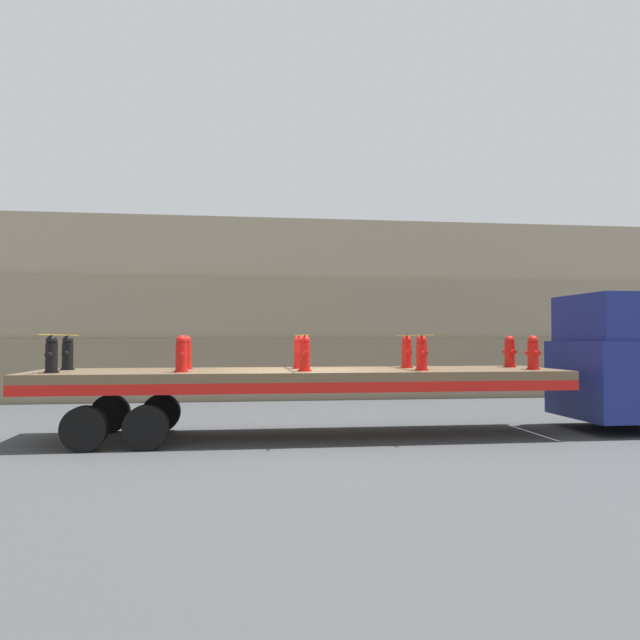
# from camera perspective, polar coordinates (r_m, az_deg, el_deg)

# --- Properties ---
(ground_plane) EXTENTS (120.00, 120.00, 0.00)m
(ground_plane) POSITION_cam_1_polar(r_m,az_deg,el_deg) (13.07, -1.69, -10.61)
(ground_plane) COLOR #3F4244
(rock_cliff) EXTENTS (60.00, 3.30, 6.03)m
(rock_cliff) POSITION_cam_1_polar(r_m,az_deg,el_deg) (21.95, -4.11, 0.90)
(rock_cliff) COLOR #84755B
(rock_cliff) RESTS_ON ground_plane
(truck_cab) EXTENTS (2.79, 2.58, 2.99)m
(truck_cab) POSITION_cam_1_polar(r_m,az_deg,el_deg) (15.52, 26.59, -3.57)
(truck_cab) COLOR navy
(truck_cab) RESTS_ON ground_plane
(flatbed_trailer) EXTENTS (10.77, 2.64, 1.38)m
(flatbed_trailer) POSITION_cam_1_polar(r_m,az_deg,el_deg) (12.90, -3.75, -5.53)
(flatbed_trailer) COLOR brown
(flatbed_trailer) RESTS_ON ground_plane
(fire_hydrant_black_near_0) EXTENTS (0.28, 0.54, 0.71)m
(fire_hydrant_black_near_0) POSITION_cam_1_polar(r_m,az_deg,el_deg) (12.76, -23.34, -2.93)
(fire_hydrant_black_near_0) COLOR black
(fire_hydrant_black_near_0) RESTS_ON flatbed_trailer
(fire_hydrant_black_far_0) EXTENTS (0.28, 0.54, 0.71)m
(fire_hydrant_black_far_0) POSITION_cam_1_polar(r_m,az_deg,el_deg) (13.84, -22.08, -2.84)
(fire_hydrant_black_far_0) COLOR black
(fire_hydrant_black_far_0) RESTS_ON flatbed_trailer
(fire_hydrant_red_near_1) EXTENTS (0.28, 0.54, 0.71)m
(fire_hydrant_red_near_1) POSITION_cam_1_polar(r_m,az_deg,el_deg) (12.33, -12.56, -3.08)
(fire_hydrant_red_near_1) COLOR red
(fire_hydrant_red_near_1) RESTS_ON flatbed_trailer
(fire_hydrant_red_far_1) EXTENTS (0.28, 0.54, 0.71)m
(fire_hydrant_red_far_1) POSITION_cam_1_polar(r_m,az_deg,el_deg) (13.45, -12.14, -2.96)
(fire_hydrant_red_far_1) COLOR red
(fire_hydrant_red_far_1) RESTS_ON flatbed_trailer
(fire_hydrant_red_near_2) EXTENTS (0.28, 0.54, 0.71)m
(fire_hydrant_red_near_2) POSITION_cam_1_polar(r_m,az_deg,el_deg) (12.35, -1.42, -3.12)
(fire_hydrant_red_near_2) COLOR red
(fire_hydrant_red_near_2) RESTS_ON flatbed_trailer
(fire_hydrant_red_far_2) EXTENTS (0.28, 0.54, 0.71)m
(fire_hydrant_red_far_2) POSITION_cam_1_polar(r_m,az_deg,el_deg) (13.47, -1.93, -3.00)
(fire_hydrant_red_far_2) COLOR red
(fire_hydrant_red_far_2) RESTS_ON flatbed_trailer
(fire_hydrant_red_near_3) EXTENTS (0.28, 0.54, 0.71)m
(fire_hydrant_red_near_3) POSITION_cam_1_polar(r_m,az_deg,el_deg) (12.83, 9.28, -3.04)
(fire_hydrant_red_near_3) COLOR red
(fire_hydrant_red_near_3) RESTS_ON flatbed_trailer
(fire_hydrant_red_far_3) EXTENTS (0.28, 0.54, 0.71)m
(fire_hydrant_red_far_3) POSITION_cam_1_polar(r_m,az_deg,el_deg) (13.91, 7.94, -2.94)
(fire_hydrant_red_far_3) COLOR red
(fire_hydrant_red_far_3) RESTS_ON flatbed_trailer
(fire_hydrant_red_near_4) EXTENTS (0.28, 0.54, 0.71)m
(fire_hydrant_red_near_4) POSITION_cam_1_polar(r_m,az_deg,el_deg) (13.72, 18.90, -2.88)
(fire_hydrant_red_near_4) COLOR red
(fire_hydrant_red_near_4) RESTS_ON flatbed_trailer
(fire_hydrant_red_far_4) EXTENTS (0.28, 0.54, 0.71)m
(fire_hydrant_red_far_4) POSITION_cam_1_polar(r_m,az_deg,el_deg) (14.73, 16.95, -2.81)
(fire_hydrant_red_far_4) COLOR red
(fire_hydrant_red_far_4) RESTS_ON flatbed_trailer
(cargo_strap_rear) EXTENTS (0.05, 2.75, 0.01)m
(cargo_strap_rear) POSITION_cam_1_polar(r_m,az_deg,el_deg) (13.30, -22.66, -1.27)
(cargo_strap_rear) COLOR yellow
(cargo_strap_rear) RESTS_ON fire_hydrant_black_near_0
(cargo_strap_middle) EXTENTS (0.05, 2.75, 0.01)m
(cargo_strap_middle) POSITION_cam_1_polar(r_m,az_deg,el_deg) (12.91, -1.68, -1.39)
(cargo_strap_middle) COLOR yellow
(cargo_strap_middle) RESTS_ON fire_hydrant_red_near_2
(cargo_strap_front) EXTENTS (0.05, 2.75, 0.01)m
(cargo_strap_front) POSITION_cam_1_polar(r_m,az_deg,el_deg) (13.37, 8.57, -1.38)
(cargo_strap_front) COLOR yellow
(cargo_strap_front) RESTS_ON fire_hydrant_red_near_3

